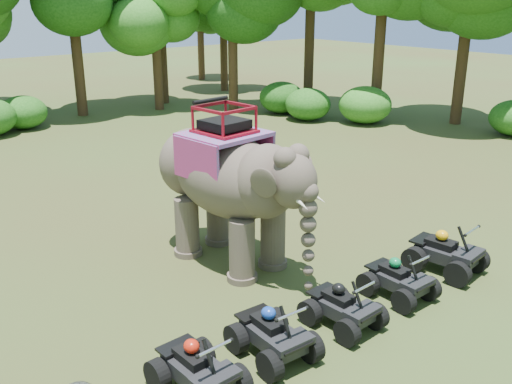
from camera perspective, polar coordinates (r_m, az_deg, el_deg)
ground at (r=13.87m, az=3.20°, el=-8.70°), size 110.00×110.00×0.00m
elephant at (r=14.04m, az=-2.79°, el=0.73°), size 2.62×5.05×4.08m
atv_0 at (r=10.10m, az=-5.93°, el=-16.61°), size 1.22×1.64×1.19m
atv_1 at (r=10.90m, az=1.72°, el=-13.46°), size 1.28×1.69×1.20m
atv_2 at (r=11.93m, az=8.71°, el=-10.77°), size 1.18×1.58×1.14m
atv_3 at (r=13.22m, az=14.12°, el=-7.99°), size 1.14×1.55×1.14m
atv_4 at (r=14.70m, az=18.53°, el=-5.26°), size 1.46×1.87×1.29m
tree_1 at (r=33.27m, az=-17.68°, el=15.13°), size 6.44×6.44×9.20m
tree_2 at (r=34.07m, az=-9.96°, el=14.27°), size 5.17×5.17×7.39m
tree_3 at (r=33.56m, az=-2.35°, el=15.32°), size 5.87×5.87×8.39m
tree_4 at (r=34.53m, az=5.40°, el=15.64°), size 6.11×6.11×8.73m
tree_5 at (r=31.37m, az=12.32°, el=15.17°), size 6.28×6.28×8.97m
tree_6 at (r=31.45m, az=20.19°, el=14.59°), size 6.37×6.37×9.10m
tree_36 at (r=46.11m, az=-5.57°, el=15.59°), size 5.06×5.06×7.23m
tree_37 at (r=36.14m, az=-9.40°, el=14.60°), size 5.20×5.20×7.42m
tree_39 at (r=40.52m, az=-3.26°, el=15.22°), size 5.12×5.12×7.31m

